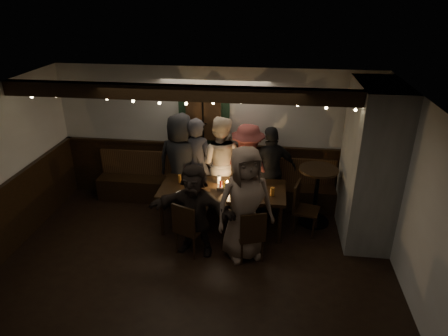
# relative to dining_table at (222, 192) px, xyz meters

# --- Properties ---
(room) EXTENTS (6.02, 5.01, 2.62)m
(room) POSITION_rel_dining_table_xyz_m (0.79, 0.02, 0.38)
(room) COLOR black
(room) RESTS_ON ground
(dining_table) EXTENTS (2.14, 0.92, 0.93)m
(dining_table) POSITION_rel_dining_table_xyz_m (0.00, 0.00, 0.00)
(dining_table) COLOR black
(dining_table) RESTS_ON ground
(chair_near_left) EXTENTS (0.54, 0.54, 0.91)m
(chair_near_left) POSITION_rel_dining_table_xyz_m (-0.44, -0.84, -0.19)
(chair_near_left) COLOR black
(chair_near_left) RESTS_ON ground
(chair_near_right) EXTENTS (0.51, 0.51, 0.88)m
(chair_near_right) POSITION_rel_dining_table_xyz_m (0.56, -0.89, -0.20)
(chair_near_right) COLOR black
(chair_near_right) RESTS_ON ground
(chair_end) EXTENTS (0.50, 0.50, 0.91)m
(chair_end) POSITION_rel_dining_table_xyz_m (1.35, 0.04, -0.19)
(chair_end) COLOR black
(chair_end) RESTS_ON ground
(high_top) EXTENTS (0.67, 0.67, 1.06)m
(high_top) POSITION_rel_dining_table_xyz_m (1.62, 0.36, -0.03)
(high_top) COLOR black
(high_top) RESTS_ON ground
(person_a) EXTENTS (0.98, 0.71, 1.85)m
(person_a) POSITION_rel_dining_table_xyz_m (-0.85, 0.63, 0.23)
(person_a) COLOR black
(person_a) RESTS_ON ground
(person_b) EXTENTS (0.73, 0.56, 1.79)m
(person_b) POSITION_rel_dining_table_xyz_m (-0.56, 0.64, 0.20)
(person_b) COLOR #35343B
(person_b) RESTS_ON ground
(person_c) EXTENTS (0.96, 0.79, 1.79)m
(person_c) POSITION_rel_dining_table_xyz_m (-0.14, 0.78, 0.20)
(person_c) COLOR beige
(person_c) RESTS_ON ground
(person_d) EXTENTS (1.20, 0.85, 1.68)m
(person_d) POSITION_rel_dining_table_xyz_m (0.38, 0.70, 0.14)
(person_d) COLOR brown
(person_d) RESTS_ON ground
(person_e) EXTENTS (1.06, 0.74, 1.67)m
(person_e) POSITION_rel_dining_table_xyz_m (0.80, 0.65, 0.14)
(person_e) COLOR black
(person_e) RESTS_ON ground
(person_f) EXTENTS (1.45, 0.66, 1.51)m
(person_f) POSITION_rel_dining_table_xyz_m (-0.33, -0.75, 0.06)
(person_f) COLOR black
(person_f) RESTS_ON ground
(person_g) EXTENTS (1.06, 0.91, 1.84)m
(person_g) POSITION_rel_dining_table_xyz_m (0.44, -0.76, 0.22)
(person_g) COLOR #735D4F
(person_g) RESTS_ON ground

